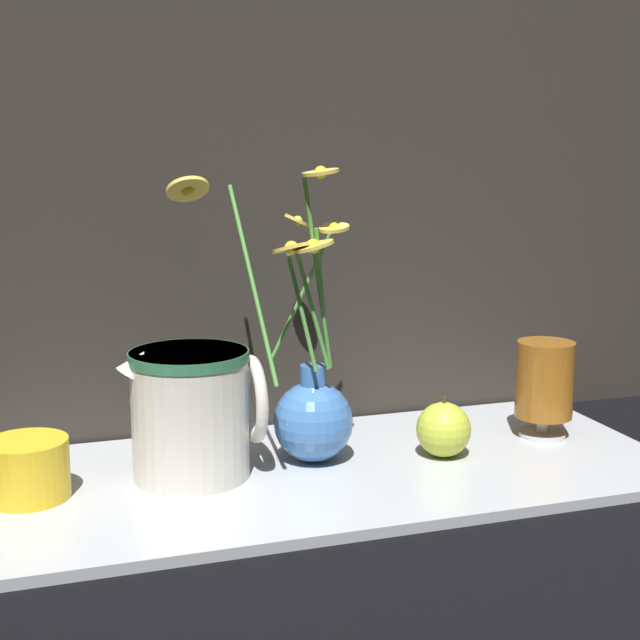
# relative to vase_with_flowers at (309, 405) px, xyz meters

# --- Properties ---
(ground_plane) EXTENTS (6.00, 6.00, 0.00)m
(ground_plane) POSITION_rel_vase_with_flowers_xyz_m (0.01, -0.03, -0.08)
(ground_plane) COLOR black
(shelf) EXTENTS (0.84, 0.36, 0.01)m
(shelf) POSITION_rel_vase_with_flowers_xyz_m (0.01, -0.03, -0.08)
(shelf) COLOR #B2B7BC
(shelf) RESTS_ON ground_plane
(backdrop_wall) EXTENTS (1.34, 0.02, 1.10)m
(backdrop_wall) POSITION_rel_vase_with_flowers_xyz_m (0.01, 0.17, 0.47)
(backdrop_wall) COLOR #2D2823
(backdrop_wall) RESTS_ON ground_plane
(vase_with_flowers) EXTENTS (0.22, 0.18, 0.35)m
(vase_with_flowers) POSITION_rel_vase_with_flowers_xyz_m (0.00, 0.00, 0.00)
(vase_with_flowers) COLOR #3F72B7
(vase_with_flowers) RESTS_ON shelf
(yellow_mug) EXTENTS (0.10, 0.09, 0.06)m
(yellow_mug) POSITION_rel_vase_with_flowers_xyz_m (-0.32, -0.02, -0.04)
(yellow_mug) COLOR yellow
(yellow_mug) RESTS_ON shelf
(ceramic_pitcher) EXTENTS (0.16, 0.14, 0.16)m
(ceramic_pitcher) POSITION_rel_vase_with_flowers_xyz_m (-0.14, -0.01, 0.01)
(ceramic_pitcher) COLOR beige
(ceramic_pitcher) RESTS_ON shelf
(tea_glass) EXTENTS (0.07, 0.07, 0.13)m
(tea_glass) POSITION_rel_vase_with_flowers_xyz_m (0.32, -0.01, 0.00)
(tea_glass) COLOR silver
(tea_glass) RESTS_ON shelf
(orange_fruit) EXTENTS (0.07, 0.07, 0.08)m
(orange_fruit) POSITION_rel_vase_with_flowers_xyz_m (0.16, -0.03, -0.04)
(orange_fruit) COLOR #B7C638
(orange_fruit) RESTS_ON shelf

